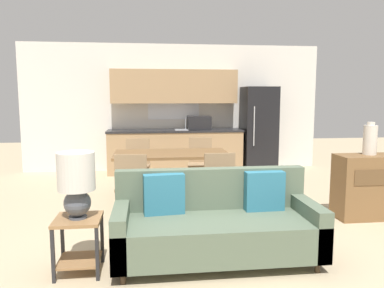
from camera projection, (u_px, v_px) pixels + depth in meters
ground_plane at (208, 257)px, 3.73m from camera, size 20.00×20.00×0.00m
wall_back at (174, 108)px, 8.12m from camera, size 6.40×0.07×2.70m
kitchen_counter at (175, 132)px, 7.89m from camera, size 2.81×0.65×2.15m
refrigerator at (259, 129)px, 8.02m from camera, size 0.68×0.69×1.80m
dining_table at (172, 157)px, 5.55m from camera, size 1.69×0.87×0.76m
couch at (215, 225)px, 3.66m from camera, size 1.95×0.80×0.86m
side_table at (79, 236)px, 3.38m from camera, size 0.41×0.41×0.51m
table_lamp at (76, 180)px, 3.31m from camera, size 0.33×0.33×0.60m
credenza at (375, 186)px, 4.92m from camera, size 1.03×0.42×0.84m
vase at (370, 139)px, 4.87m from camera, size 0.17×0.17×0.43m
dining_chair_far_right at (200, 161)px, 6.43m from camera, size 0.47×0.47×0.88m
dining_chair_near_left at (133, 184)px, 4.76m from camera, size 0.47×0.47×0.88m
dining_chair_near_right at (217, 182)px, 4.87m from camera, size 0.44×0.44×0.88m
dining_chair_far_left at (137, 162)px, 6.28m from camera, size 0.47×0.47×0.88m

